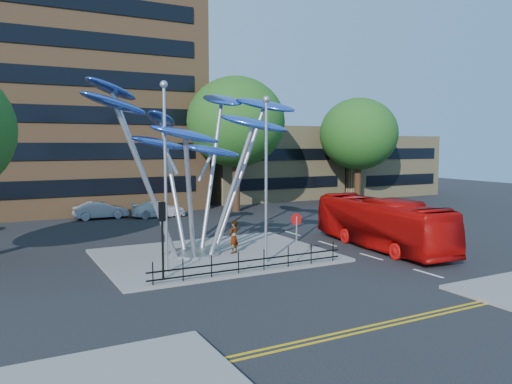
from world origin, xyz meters
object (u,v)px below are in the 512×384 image
tree_far (359,134)px  pedestrian (234,237)px  tree_right (236,122)px  parked_car_right (159,209)px  street_lamp_left (165,160)px  street_lamp_right (266,164)px  leaf_sculpture (190,129)px  no_entry_sign_island (296,229)px  parked_car_mid (101,210)px  traffic_light_island (162,224)px  red_bus (381,223)px

tree_far → pedestrian: size_ratio=6.02×
tree_right → parked_car_right: tree_right is taller
tree_right → street_lamp_left: 22.49m
tree_right → street_lamp_right: bearing=-111.5°
leaf_sculpture → pedestrian: (2.06, -1.00, -5.82)m
street_lamp_left → no_entry_sign_island: bearing=-8.6°
parked_car_mid → parked_car_right: bearing=-104.9°
tree_right → parked_car_mid: tree_right is taller
traffic_light_island → red_bus: (13.50, 0.99, -1.14)m
leaf_sculpture → red_bus: bearing=-16.8°
no_entry_sign_island → parked_car_right: (-1.29, 19.29, -1.16)m
tree_far → tree_right: bearing=-180.0°
no_entry_sign_island → pedestrian: bearing=122.4°
street_lamp_right → leaf_sculpture: bearing=124.9°
traffic_light_island → no_entry_sign_island: size_ratio=1.40×
tree_far → parked_car_mid: (-25.79, 1.00, -6.39)m
pedestrian → parked_car_mid: pedestrian is taller
street_lamp_left → tree_right: bearing=56.0°
street_lamp_left → pedestrian: (4.49, 2.18, -4.31)m
red_bus → parked_car_mid: bearing=127.7°
street_lamp_left → red_bus: size_ratio=0.83×
leaf_sculpture → tree_right: bearing=56.7°
traffic_light_island → parked_car_right: bearing=73.5°
tree_right → parked_car_mid: 13.92m
leaf_sculpture → street_lamp_left: 4.28m
leaf_sculpture → street_lamp_left: size_ratio=1.45×
leaf_sculpture → no_entry_sign_island: 7.71m
leaf_sculpture → pedestrian: bearing=-25.8°
traffic_light_island → parked_car_right: (5.71, 19.30, -1.96)m
traffic_light_island → pedestrian: bearing=32.6°
street_lamp_right → red_bus: 8.79m
street_lamp_left → parked_car_right: (5.21, 18.30, -4.70)m
tree_far → leaf_sculpture: 28.53m
tree_far → leaf_sculpture: size_ratio=0.85×
street_lamp_right → traffic_light_island: (-5.50, -0.50, -2.48)m
pedestrian → street_lamp_left: bearing=-6.5°
tree_far → street_lamp_right: tree_far is taller
pedestrian → parked_car_right: size_ratio=0.40×
tree_far → red_bus: (-13.50, -18.51, -5.63)m
traffic_light_island → pedestrian: (4.99, 3.18, -1.57)m
street_lamp_right → no_entry_sign_island: size_ratio=3.39×
red_bus → parked_car_right: 19.92m
leaf_sculpture → pedestrian: leaf_sculpture is taller
no_entry_sign_island → tree_right: bearing=72.9°
traffic_light_island → parked_car_mid: traffic_light_island is taller
street_lamp_left → parked_car_mid: bearing=87.9°
traffic_light_island → red_bus: traffic_light_island is taller
tree_far → no_entry_sign_island: tree_far is taller
no_entry_sign_island → leaf_sculpture: bearing=134.3°
leaf_sculpture → street_lamp_right: bearing=-55.1°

